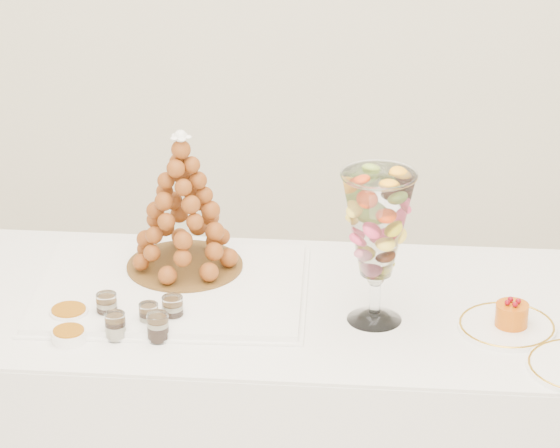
{
  "coord_description": "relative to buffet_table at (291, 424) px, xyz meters",
  "views": [
    {
      "loc": [
        0.17,
        -2.66,
        2.29
      ],
      "look_at": [
        0.01,
        0.22,
        0.96
      ],
      "focal_mm": 85.0,
      "sensor_mm": 36.0,
      "label": 1
    }
  ],
  "objects": [
    {
      "name": "lace_tray",
      "position": [
        -0.31,
        0.04,
        0.37
      ],
      "size": [
        0.67,
        0.5,
        0.02
      ],
      "primitive_type": "cube",
      "rotation": [
        0.0,
        0.0,
        0.0
      ],
      "color": "white",
      "rests_on": "buffet_table"
    },
    {
      "name": "verrine_d",
      "position": [
        -0.41,
        -0.2,
        0.39
      ],
      "size": [
        0.06,
        0.06,
        0.07
      ],
      "primitive_type": "cylinder",
      "rotation": [
        0.0,
        0.0,
        0.3
      ],
      "color": "white",
      "rests_on": "buffet_table"
    },
    {
      "name": "croquembouche",
      "position": [
        -0.29,
        0.15,
        0.56
      ],
      "size": [
        0.3,
        0.3,
        0.38
      ],
      "rotation": [
        0.0,
        0.0,
        0.19
      ],
      "color": "brown",
      "rests_on": "lace_tray"
    },
    {
      "name": "ramekin_front",
      "position": [
        -0.52,
        -0.22,
        0.37
      ],
      "size": [
        0.08,
        0.08,
        0.03
      ],
      "primitive_type": "cylinder",
      "color": "white",
      "rests_on": "buffet_table"
    },
    {
      "name": "verrine_e",
      "position": [
        -0.31,
        -0.2,
        0.39
      ],
      "size": [
        0.06,
        0.06,
        0.07
      ],
      "primitive_type": "cylinder",
      "rotation": [
        0.0,
        0.0,
        -0.11
      ],
      "color": "white",
      "rests_on": "buffet_table"
    },
    {
      "name": "macaron_vase",
      "position": [
        0.21,
        -0.07,
        0.61
      ],
      "size": [
        0.18,
        0.18,
        0.38
      ],
      "color": "white",
      "rests_on": "buffet_table"
    },
    {
      "name": "verrine_a",
      "position": [
        -0.45,
        -0.11,
        0.39
      ],
      "size": [
        0.05,
        0.05,
        0.07
      ],
      "primitive_type": "cylinder",
      "rotation": [
        0.0,
        0.0,
        -0.07
      ],
      "color": "white",
      "rests_on": "buffet_table"
    },
    {
      "name": "ramekin_back",
      "position": [
        -0.54,
        -0.12,
        0.37
      ],
      "size": [
        0.09,
        0.09,
        0.03
      ],
      "primitive_type": "cylinder",
      "color": "white",
      "rests_on": "buffet_table"
    },
    {
      "name": "cake_plate",
      "position": [
        0.53,
        -0.1,
        0.36
      ],
      "size": [
        0.24,
        0.24,
        0.01
      ],
      "primitive_type": "cylinder",
      "color": "white",
      "rests_on": "buffet_table"
    },
    {
      "name": "verrine_b",
      "position": [
        -0.34,
        -0.14,
        0.39
      ],
      "size": [
        0.06,
        0.06,
        0.06
      ],
      "primitive_type": "cylinder",
      "rotation": [
        0.0,
        0.0,
        -0.29
      ],
      "color": "white",
      "rests_on": "buffet_table"
    },
    {
      "name": "mousse_cake",
      "position": [
        0.54,
        -0.1,
        0.4
      ],
      "size": [
        0.08,
        0.08,
        0.07
      ],
      "color": "#C25309",
      "rests_on": "cake_plate"
    },
    {
      "name": "verrine_c",
      "position": [
        -0.28,
        -0.11,
        0.39
      ],
      "size": [
        0.07,
        0.07,
        0.07
      ],
      "primitive_type": "cylinder",
      "rotation": [
        0.0,
        0.0,
        0.34
      ],
      "color": "white",
      "rests_on": "buffet_table"
    },
    {
      "name": "buffet_table",
      "position": [
        0.0,
        0.0,
        0.0
      ],
      "size": [
        1.9,
        0.81,
        0.71
      ],
      "rotation": [
        0.0,
        0.0,
        -0.03
      ],
      "color": "white",
      "rests_on": "ground"
    }
  ]
}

